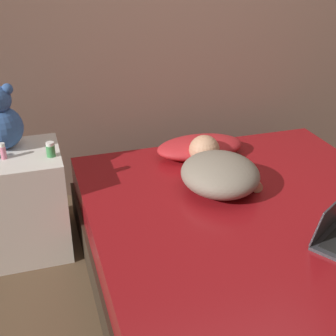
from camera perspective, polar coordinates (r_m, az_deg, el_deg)
ground_plane at (r=2.73m, az=9.83°, el=-12.25°), size 12.00×12.00×0.00m
wall_back at (r=3.24m, az=1.93°, el=19.68°), size 8.00×0.06×2.60m
bed at (r=2.60m, az=10.19°, el=-8.69°), size 1.73×1.81×0.42m
nightstand at (r=2.83m, az=-17.17°, el=-3.99°), size 0.47×0.49×0.62m
pillow at (r=2.99m, az=3.93°, el=2.58°), size 0.56×0.32×0.12m
person_lying at (r=2.62m, az=6.12°, el=-0.27°), size 0.47×0.67×0.19m
teddy_bear at (r=2.74m, az=-19.76°, el=5.41°), size 0.24×0.24×0.37m
bottle_green at (r=2.59m, az=-14.13°, el=2.20°), size 0.05×0.05×0.08m
bottle_pink at (r=2.64m, az=-19.46°, el=1.95°), size 0.03×0.03×0.09m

